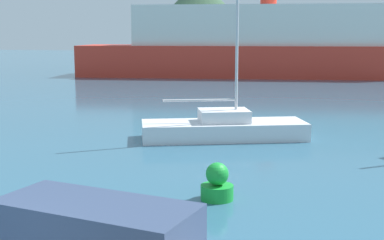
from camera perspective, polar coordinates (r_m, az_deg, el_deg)
sailboat_inner at (r=21.90m, az=3.42°, el=-0.80°), size 7.00×4.08×8.24m
ferry_distant at (r=53.32m, az=8.05°, el=7.84°), size 37.48×9.40×8.53m
buoy_marker at (r=14.01m, az=2.69°, el=-6.87°), size 0.86×0.86×0.99m
hill_west at (r=106.48m, az=0.81°, el=10.95°), size 29.83×29.83×14.77m
hill_central at (r=90.65m, az=16.13°, el=8.12°), size 43.16×43.16×6.02m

